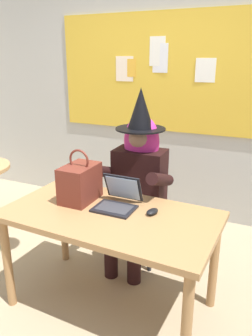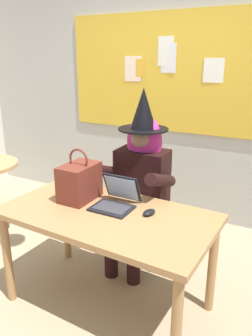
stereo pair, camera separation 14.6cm
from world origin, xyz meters
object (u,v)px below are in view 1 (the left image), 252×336
person_costumed (137,172)px  handbag (80,183)px  chair_at_desk (142,200)px  computer_mouse (152,212)px  desk_main (110,225)px  laptop (118,200)px

person_costumed → handbag: bearing=-25.2°
chair_at_desk → computer_mouse: (0.33, -0.64, 0.23)m
desk_main → computer_mouse: bearing=21.4°
chair_at_desk → computer_mouse: bearing=26.2°
desk_main → computer_mouse: computer_mouse is taller
person_costumed → laptop: bearing=5.6°
person_costumed → laptop: person_costumed is taller
desk_main → computer_mouse: 0.30m
computer_mouse → desk_main: bearing=-144.1°
chair_at_desk → laptop: laptop is taller
laptop → computer_mouse: 0.26m
computer_mouse → handbag: bearing=-165.3°
handbag → desk_main: bearing=-19.2°
desk_main → laptop: (0.00, 0.11, 0.14)m
chair_at_desk → laptop: 0.68m
laptop → computer_mouse: laptop is taller
laptop → computer_mouse: bearing=-2.2°
chair_at_desk → person_costumed: bearing=0.7°
laptop → handbag: (-0.29, -0.01, 0.09)m
chair_at_desk → laptop: (0.07, -0.63, 0.26)m
chair_at_desk → person_costumed: 0.32m
person_costumed → laptop: 0.51m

